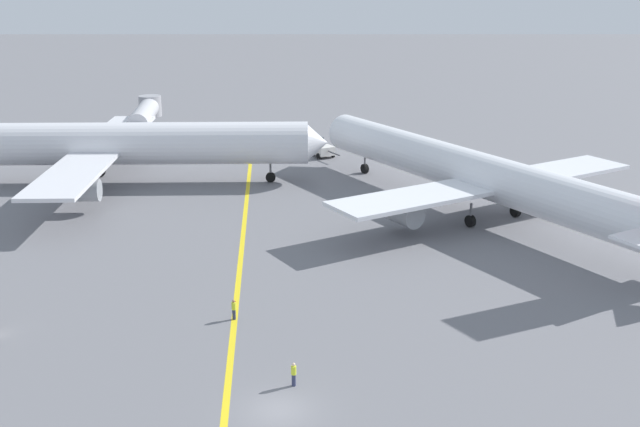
# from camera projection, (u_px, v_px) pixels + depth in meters

# --- Properties ---
(ground_plane) EXTENTS (600.00, 600.00, 0.00)m
(ground_plane) POSITION_uv_depth(u_px,v_px,m) (277.00, 410.00, 49.61)
(ground_plane) COLOR slate
(taxiway_stripe) EXTENTS (7.87, 119.80, 0.01)m
(taxiway_stripe) POSITION_uv_depth(u_px,v_px,m) (230.00, 339.00, 59.13)
(taxiway_stripe) COLOR yellow
(taxiway_stripe) RESTS_ON ground
(airliner_at_gate_left) EXTENTS (54.95, 46.59, 15.41)m
(airliner_at_gate_left) POSITION_uv_depth(u_px,v_px,m) (112.00, 145.00, 100.58)
(airliner_at_gate_left) COLOR silver
(airliner_at_gate_left) RESTS_ON ground
(airliner_being_pushed) EXTENTS (37.37, 52.88, 14.87)m
(airliner_being_pushed) POSITION_uv_depth(u_px,v_px,m) (474.00, 174.00, 87.78)
(airliner_being_pushed) COLOR white
(airliner_being_pushed) RESTS_ON ground
(pushback_tug) EXTENTS (5.55, 8.37, 2.96)m
(pushback_tug) POSITION_uv_depth(u_px,v_px,m) (316.00, 147.00, 117.09)
(pushback_tug) COLOR white
(pushback_tug) RESTS_ON ground
(ground_crew_marshaller_foreground) EXTENTS (0.36, 0.48, 1.71)m
(ground_crew_marshaller_foreground) POSITION_uv_depth(u_px,v_px,m) (232.00, 309.00, 62.15)
(ground_crew_marshaller_foreground) COLOR #2D3351
(ground_crew_marshaller_foreground) RESTS_ON ground
(ground_crew_ramp_agent_by_cones) EXTENTS (0.36, 0.36, 1.72)m
(ground_crew_ramp_agent_by_cones) POSITION_uv_depth(u_px,v_px,m) (292.00, 374.00, 52.22)
(ground_crew_ramp_agent_by_cones) COLOR #2D3351
(ground_crew_ramp_agent_by_cones) RESTS_ON ground
(jet_bridge) EXTENTS (5.02, 18.72, 6.17)m
(jet_bridge) POSITION_uv_depth(u_px,v_px,m) (143.00, 113.00, 127.51)
(jet_bridge) COLOR #B7B7BC
(jet_bridge) RESTS_ON ground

